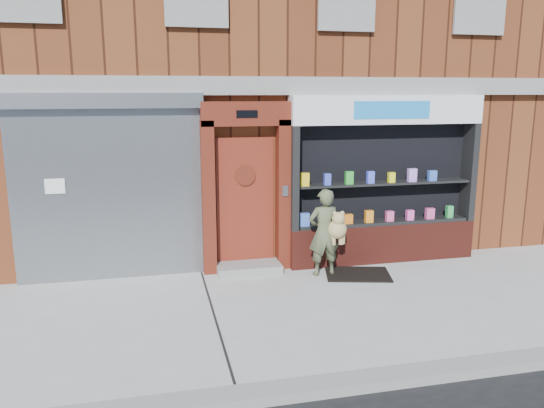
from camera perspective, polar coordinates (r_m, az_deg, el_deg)
name	(u,v)px	position (r m, az deg, el deg)	size (l,w,h in m)	color
ground	(321,306)	(7.87, 5.26, -10.90)	(80.00, 80.00, 0.00)	#9E9E99
curb	(384,379)	(6.06, 11.94, -17.94)	(60.00, 0.30, 0.12)	gray
building	(245,51)	(13.11, -2.90, 16.12)	(12.00, 8.16, 8.00)	#5B2915
shutter_bay	(108,176)	(8.93, -17.27, 2.85)	(3.10, 0.30, 3.04)	gray
red_door_bay	(246,188)	(9.02, -2.79, 1.78)	(1.52, 0.58, 2.90)	#53190E
pharmacy_bay	(383,187)	(9.74, 11.88, 1.79)	(3.50, 0.41, 3.00)	maroon
woman	(326,232)	(8.93, 5.82, -2.99)	(0.65, 0.41, 1.49)	#4E5639
doormat	(358,274)	(9.21, 9.21, -7.46)	(1.07, 0.75, 0.03)	black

